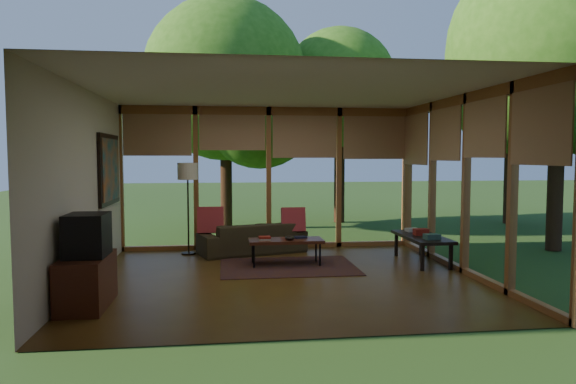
{
  "coord_description": "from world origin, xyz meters",
  "views": [
    {
      "loc": [
        -0.87,
        -7.29,
        1.77
      ],
      "look_at": [
        0.14,
        0.7,
        1.2
      ],
      "focal_mm": 32.0,
      "sensor_mm": 36.0,
      "label": 1
    }
  ],
  "objects": [
    {
      "name": "console_book_b",
      "position": [
        2.4,
        0.85,
        0.51
      ],
      "size": [
        0.23,
        0.17,
        0.1
      ],
      "primitive_type": "cube",
      "rotation": [
        0.0,
        0.0,
        -0.03
      ],
      "color": "maroon",
      "rests_on": "side_console"
    },
    {
      "name": "tree_se",
      "position": [
        5.14,
        1.57,
        3.75
      ],
      "size": [
        3.8,
        3.8,
        5.66
      ],
      "color": "#352113",
      "rests_on": "ground"
    },
    {
      "name": "console_book_a",
      "position": [
        2.4,
        0.4,
        0.5
      ],
      "size": [
        0.25,
        0.19,
        0.08
      ],
      "primitive_type": "cube",
      "rotation": [
        0.0,
        0.0,
        0.09
      ],
      "color": "#335952",
      "rests_on": "side_console"
    },
    {
      "name": "wall_painting",
      "position": [
        -2.71,
        1.4,
        1.55
      ],
      "size": [
        0.06,
        1.35,
        1.15
      ],
      "color": "black",
      "rests_on": "wall_left"
    },
    {
      "name": "rug",
      "position": [
        0.15,
        0.75,
        0.01
      ],
      "size": [
        2.15,
        1.52,
        0.01
      ],
      "primitive_type": "cube",
      "color": "brown",
      "rests_on": "floor"
    },
    {
      "name": "ct_book_upper",
      "position": [
        -0.22,
        0.83,
        0.47
      ],
      "size": [
        0.19,
        0.15,
        0.03
      ],
      "primitive_type": "cube",
      "rotation": [
        0.0,
        0.0,
        0.04
      ],
      "color": "maroon",
      "rests_on": "coffee_table"
    },
    {
      "name": "ct_bowl",
      "position": [
        0.18,
        0.78,
        0.46
      ],
      "size": [
        0.16,
        0.16,
        0.07
      ],
      "primitive_type": "ellipsoid",
      "color": "black",
      "rests_on": "coffee_table"
    },
    {
      "name": "side_console",
      "position": [
        2.4,
        0.8,
        0.41
      ],
      "size": [
        0.6,
        1.4,
        0.46
      ],
      "color": "black",
      "rests_on": "floor"
    },
    {
      "name": "sofa",
      "position": [
        -0.35,
        2.0,
        0.28
      ],
      "size": [
        2.05,
        1.29,
        0.56
      ],
      "primitive_type": "imported",
      "rotation": [
        0.0,
        0.0,
        3.45
      ],
      "color": "#39301C",
      "rests_on": "floor"
    },
    {
      "name": "pillow_left",
      "position": [
        -1.1,
        1.95,
        0.61
      ],
      "size": [
        0.47,
        0.25,
        0.49
      ],
      "primitive_type": "cube",
      "rotation": [
        -0.21,
        0.0,
        0.0
      ],
      "color": "maroon",
      "rests_on": "sofa"
    },
    {
      "name": "wall_left",
      "position": [
        -2.75,
        0.0,
        1.35
      ],
      "size": [
        0.04,
        5.0,
        2.7
      ],
      "primitive_type": "cube",
      "color": "beige",
      "rests_on": "ground"
    },
    {
      "name": "tree_nw",
      "position": [
        -0.79,
        5.35,
        3.62
      ],
      "size": [
        3.93,
        3.93,
        5.59
      ],
      "color": "#352113",
      "rests_on": "ground"
    },
    {
      "name": "wall_front",
      "position": [
        0.0,
        -2.5,
        1.35
      ],
      "size": [
        5.5,
        0.04,
        2.7
      ],
      "primitive_type": "cube",
      "color": "beige",
      "rests_on": "ground"
    },
    {
      "name": "ct_book_side",
      "position": [
        0.38,
        0.96,
        0.44
      ],
      "size": [
        0.22,
        0.18,
        0.03
      ],
      "primitive_type": "cube",
      "rotation": [
        0.0,
        0.0,
        0.21
      ],
      "color": "black",
      "rests_on": "coffee_table"
    },
    {
      "name": "tree_ne",
      "position": [
        2.22,
        6.22,
        3.64
      ],
      "size": [
        3.03,
        3.03,
        5.17
      ],
      "color": "#352113",
      "rests_on": "ground"
    },
    {
      "name": "ceiling",
      "position": [
        0.0,
        0.0,
        2.7
      ],
      "size": [
        5.5,
        5.5,
        0.0
      ],
      "primitive_type": "plane",
      "rotation": [
        3.14,
        0.0,
        0.0
      ],
      "color": "white",
      "rests_on": "ground"
    },
    {
      "name": "window_wall_back",
      "position": [
        0.0,
        2.5,
        1.35
      ],
      "size": [
        5.5,
        0.12,
        2.7
      ],
      "primitive_type": "cube",
      "color": "#A26332",
      "rests_on": "ground"
    },
    {
      "name": "floor",
      "position": [
        0.0,
        0.0,
        0.0
      ],
      "size": [
        5.5,
        5.5,
        0.0
      ],
      "primitive_type": "plane",
      "color": "brown",
      "rests_on": "ground"
    },
    {
      "name": "media_cabinet",
      "position": [
        -2.47,
        -1.11,
        0.3
      ],
      "size": [
        0.5,
        1.0,
        0.6
      ],
      "primitive_type": "cube",
      "color": "#512416",
      "rests_on": "floor"
    },
    {
      "name": "exterior_lawn",
      "position": [
        8.0,
        8.0,
        -0.01
      ],
      "size": [
        40.0,
        40.0,
        0.0
      ],
      "primitive_type": "plane",
      "color": "#2B501E",
      "rests_on": "ground"
    },
    {
      "name": "floor_lamp",
      "position": [
        -1.5,
        2.04,
        1.41
      ],
      "size": [
        0.36,
        0.36,
        1.65
      ],
      "color": "black",
      "rests_on": "floor"
    },
    {
      "name": "console_book_c",
      "position": [
        2.4,
        1.25,
        0.48
      ],
      "size": [
        0.24,
        0.19,
        0.06
      ],
      "primitive_type": "cube",
      "rotation": [
        0.0,
        0.0,
        0.19
      ],
      "color": "beige",
      "rests_on": "side_console"
    },
    {
      "name": "coffee_table",
      "position": [
        0.13,
        0.88,
        0.39
      ],
      "size": [
        1.2,
        0.5,
        0.43
      ],
      "color": "#512416",
      "rests_on": "floor"
    },
    {
      "name": "window_wall_right",
      "position": [
        2.75,
        0.0,
        1.35
      ],
      "size": [
        0.12,
        5.0,
        2.7
      ],
      "primitive_type": "cube",
      "color": "#A26332",
      "rests_on": "ground"
    },
    {
      "name": "television",
      "position": [
        -2.45,
        -1.11,
        0.85
      ],
      "size": [
        0.45,
        0.55,
        0.5
      ],
      "primitive_type": "cube",
      "color": "black",
      "rests_on": "media_cabinet"
    },
    {
      "name": "ct_book_lower",
      "position": [
        -0.22,
        0.83,
        0.44
      ],
      "size": [
        0.19,
        0.15,
        0.03
      ],
      "primitive_type": "cube",
      "rotation": [
        0.0,
        0.0,
        0.07
      ],
      "color": "beige",
      "rests_on": "coffee_table"
    },
    {
      "name": "tree_far",
      "position": [
        6.32,
        5.35,
        3.29
      ],
      "size": [
        2.96,
        2.96,
        4.78
      ],
      "color": "#352113",
      "rests_on": "ground"
    },
    {
      "name": "pillow_right",
      "position": [
        0.4,
        1.95,
        0.6
      ],
      "size": [
        0.44,
        0.23,
        0.46
      ],
      "primitive_type": "cube",
      "rotation": [
        -0.21,
        0.0,
        0.0
      ],
      "color": "maroon",
      "rests_on": "sofa"
    }
  ]
}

